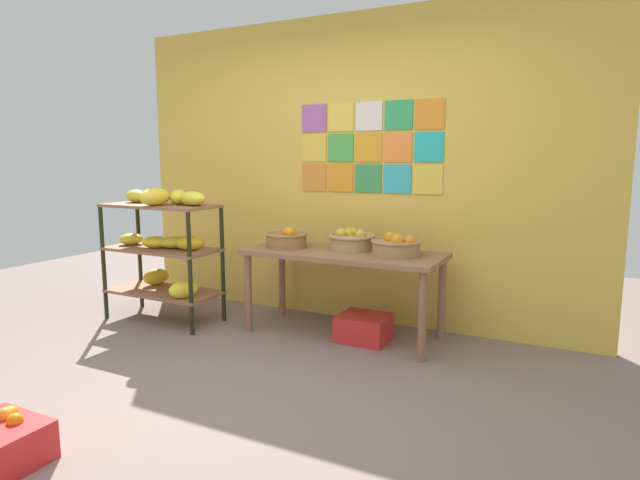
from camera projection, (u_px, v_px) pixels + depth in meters
name	position (u px, v px, depth m)	size (l,w,h in m)	color
ground	(220.00, 399.00, 3.17)	(9.69, 9.69, 0.00)	#7A6760
back_wall_with_art	(349.00, 171.00, 4.62)	(4.29, 0.07, 2.63)	gold
banana_shelf_unit	(164.00, 239.00, 4.61)	(1.02, 0.54, 1.18)	black
display_table	(343.00, 261.00, 4.24)	(1.59, 0.66, 0.69)	#8A6143
fruit_basket_back_left	(287.00, 239.00, 4.40)	(0.35, 0.35, 0.17)	#95663B
fruit_basket_centre	(396.00, 246.00, 4.04)	(0.39, 0.39, 0.18)	#9C784A
fruit_basket_right	(352.00, 240.00, 4.31)	(0.38, 0.38, 0.17)	#A68753
produce_crate_under_table	(364.00, 328.00, 4.18)	(0.39, 0.34, 0.20)	red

